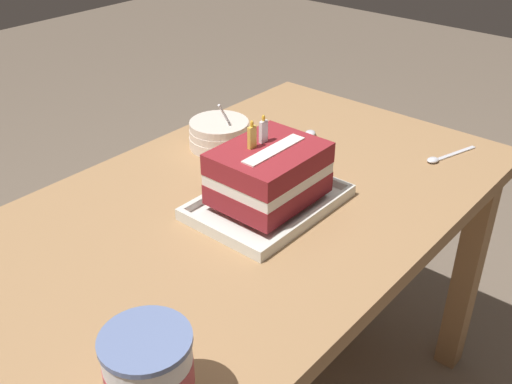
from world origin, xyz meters
TOP-DOWN VIEW (x-y plane):
  - dining_table at (0.00, 0.00)m, footprint 1.24×0.74m
  - foil_tray at (0.02, -0.05)m, footprint 0.31×0.22m
  - birthday_cake at (0.02, -0.05)m, footprint 0.21×0.17m
  - bowl_stack at (0.16, 0.22)m, footprint 0.15×0.15m
  - ice_cream_tub at (-0.46, -0.25)m, footprint 0.12×0.12m
  - serving_spoon_near_tray at (0.44, -0.22)m, footprint 0.16×0.06m
  - serving_spoon_by_bowls at (0.33, 0.08)m, footprint 0.14×0.09m

SIDE VIEW (x-z plane):
  - dining_table at x=0.00m, z-range 0.25..0.94m
  - serving_spoon_near_tray at x=0.44m, z-range 0.69..0.70m
  - serving_spoon_by_bowls at x=0.33m, z-range 0.69..0.70m
  - foil_tray at x=0.02m, z-range 0.68..0.71m
  - bowl_stack at x=0.16m, z-range 0.66..0.78m
  - ice_cream_tub at x=-0.46m, z-range 0.69..0.81m
  - birthday_cake at x=0.02m, z-range 0.69..0.85m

